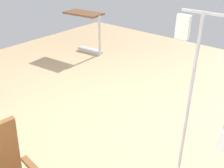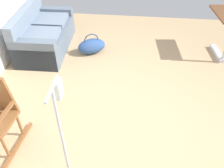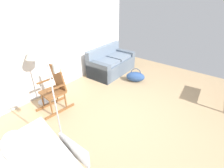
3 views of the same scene
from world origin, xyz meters
name	(u,v)px [view 3 (image 3 of 3)]	position (x,y,z in m)	size (l,w,h in m)	color
ground_plane	(137,125)	(0.00, 0.00, 0.00)	(7.05, 7.05, 0.00)	tan
back_wall	(51,41)	(0.00, 2.66, 1.35)	(5.84, 0.10, 2.70)	white
couch	(111,64)	(1.73, 2.05, 0.31)	(1.62, 0.89, 0.85)	slate
rocking_chair	(55,89)	(-0.61, 1.86, 0.50)	(0.80, 0.54, 1.05)	brown
floor_lamp	(33,56)	(-0.71, 2.31, 1.23)	(0.34, 0.34, 1.48)	#B2B5BA
duffel_bag	(135,77)	(1.68, 1.06, 0.15)	(0.54, 0.64, 0.43)	#2D4C84
iv_pole	(63,139)	(-1.34, 0.73, 0.25)	(0.44, 0.44, 1.69)	#B2B5BA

